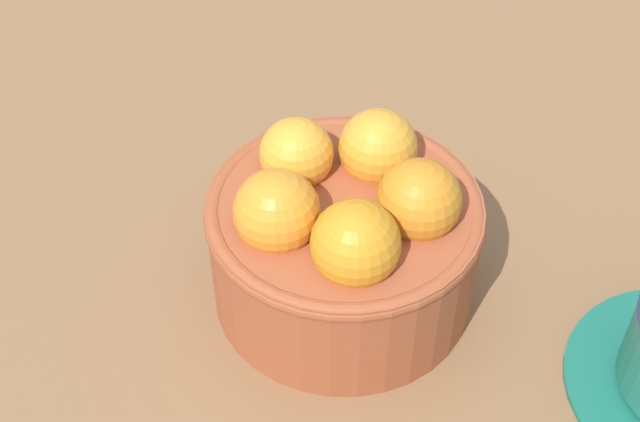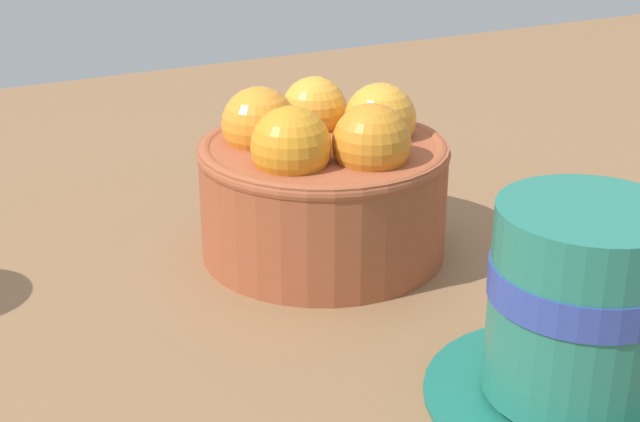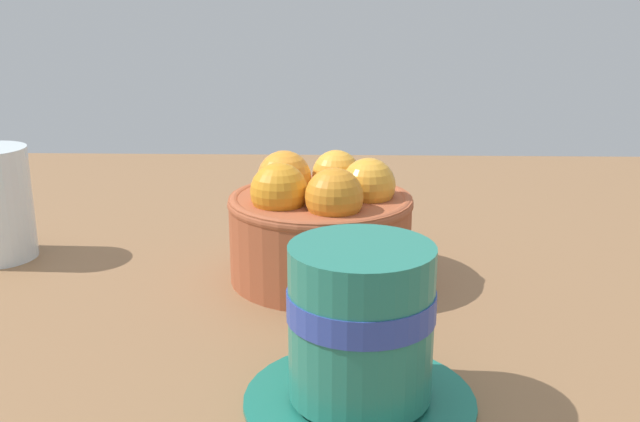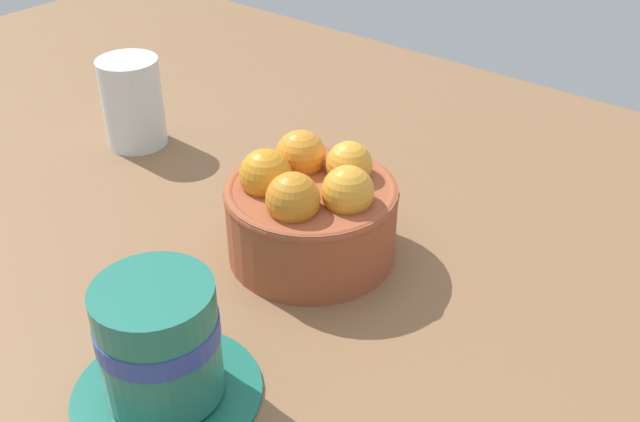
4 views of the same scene
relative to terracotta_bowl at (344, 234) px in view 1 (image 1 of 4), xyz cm
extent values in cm
cube|color=brown|center=(-0.03, -0.03, -6.91)|extent=(154.50, 90.73, 4.96)
cylinder|color=#9E4C2D|center=(-0.03, -0.03, -1.14)|extent=(14.02, 14.02, 6.58)
torus|color=#9E4C2D|center=(-0.03, -0.03, 1.75)|extent=(14.22, 14.22, 1.00)
sphere|color=gold|center=(-1.20, -3.48, 3.10)|extent=(3.87, 3.87, 3.87)
sphere|color=orange|center=(2.89, -2.21, 3.10)|extent=(4.28, 4.28, 4.28)
sphere|color=orange|center=(2.95, 2.07, 3.10)|extent=(4.28, 4.28, 4.28)
sphere|color=orange|center=(-1.11, 3.45, 3.10)|extent=(4.22, 4.22, 4.22)
sphere|color=gold|center=(-3.67, 0.02, 3.10)|extent=(4.14, 4.14, 4.14)
camera|label=1|loc=(28.06, 14.04, 32.86)|focal=49.42mm
camera|label=2|loc=(22.48, 43.81, 18.84)|focal=52.30mm
camera|label=3|loc=(-1.52, 54.04, 17.15)|focal=41.34mm
camera|label=4|loc=(-32.37, 38.87, 32.78)|focal=41.46mm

